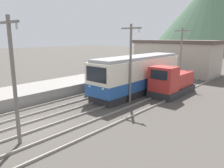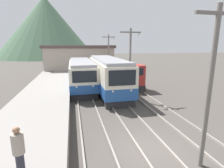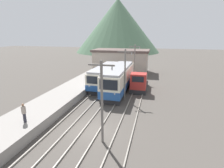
{
  "view_description": "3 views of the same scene",
  "coord_description": "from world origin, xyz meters",
  "views": [
    {
      "loc": [
        12.67,
        -6.51,
        5.68
      ],
      "look_at": [
        -0.42,
        8.48,
        1.37
      ],
      "focal_mm": 35.0,
      "sensor_mm": 36.0,
      "label": 1
    },
    {
      "loc": [
        -3.62,
        -7.34,
        5.24
      ],
      "look_at": [
        0.23,
        9.67,
        1.33
      ],
      "focal_mm": 28.0,
      "sensor_mm": 36.0,
      "label": 2
    },
    {
      "loc": [
        5.52,
        -13.52,
        8.52
      ],
      "look_at": [
        -0.14,
        8.88,
        1.92
      ],
      "focal_mm": 28.0,
      "sensor_mm": 36.0,
      "label": 3
    }
  ],
  "objects": [
    {
      "name": "station_building",
      "position": [
        -2.33,
        26.0,
        2.62
      ],
      "size": [
        12.6,
        6.3,
        5.19
      ],
      "color": "#AD9E8E",
      "rests_on": "ground"
    },
    {
      "name": "person_on_platform",
      "position": [
        -5.44,
        -1.8,
        1.94
      ],
      "size": [
        0.38,
        0.38,
        1.77
      ],
      "color": "#282833",
      "rests_on": "platform_left"
    },
    {
      "name": "track_center",
      "position": [
        0.2,
        0.0,
        0.07
      ],
      "size": [
        1.54,
        60.0,
        0.14
      ],
      "color": "gray",
      "rests_on": "ground"
    },
    {
      "name": "commuter_train_left",
      "position": [
        -2.6,
        14.05,
        1.6
      ],
      "size": [
        2.84,
        11.16,
        3.41
      ],
      "color": "#28282B",
      "rests_on": "ground"
    },
    {
      "name": "catenary_mast_mid",
      "position": [
        1.71,
        8.44,
        3.68
      ],
      "size": [
        2.0,
        0.2,
        6.73
      ],
      "color": "slate",
      "rests_on": "ground"
    },
    {
      "name": "mountain_backdrop",
      "position": [
        -13.72,
        74.08,
        12.43
      ],
      "size": [
        40.9,
        40.9,
        24.87
      ],
      "color": "#47664C",
      "rests_on": "ground"
    },
    {
      "name": "ground_plane",
      "position": [
        0.0,
        0.0,
        0.0
      ],
      "size": [
        200.0,
        200.0,
        0.0
      ],
      "primitive_type": "plane",
      "color": "#47423D"
    },
    {
      "name": "track_right",
      "position": [
        3.2,
        0.0,
        0.07
      ],
      "size": [
        1.54,
        60.0,
        0.14
      ],
      "color": "gray",
      "rests_on": "ground"
    },
    {
      "name": "platform_left",
      "position": [
        -6.25,
        0.0,
        0.49
      ],
      "size": [
        4.5,
        54.0,
        0.98
      ],
      "primitive_type": "cube",
      "color": "gray",
      "rests_on": "ground"
    },
    {
      "name": "track_left",
      "position": [
        -2.6,
        0.0,
        0.07
      ],
      "size": [
        1.54,
        60.0,
        0.14
      ],
      "color": "gray",
      "rests_on": "ground"
    },
    {
      "name": "commuter_train_center",
      "position": [
        0.2,
        11.85,
        1.76
      ],
      "size": [
        2.84,
        12.23,
        3.81
      ],
      "color": "#28282B",
      "rests_on": "ground"
    },
    {
      "name": "catenary_mast_near",
      "position": [
        1.71,
        -1.58,
        3.68
      ],
      "size": [
        2.0,
        0.2,
        6.73
      ],
      "color": "slate",
      "rests_on": "ground"
    },
    {
      "name": "catenary_mast_far",
      "position": [
        1.71,
        18.47,
        3.68
      ],
      "size": [
        2.0,
        0.2,
        6.73
      ],
      "color": "slate",
      "rests_on": "ground"
    },
    {
      "name": "shunting_locomotive",
      "position": [
        3.2,
        13.3,
        1.21
      ],
      "size": [
        2.4,
        5.95,
        3.0
      ],
      "color": "#28282B",
      "rests_on": "ground"
    }
  ]
}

